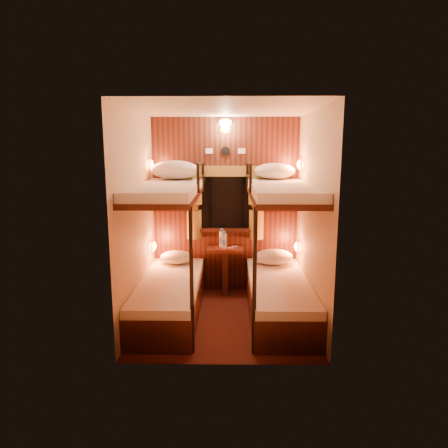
{
  "coord_description": "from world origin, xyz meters",
  "views": [
    {
      "loc": [
        0.06,
        -4.46,
        1.97
      ],
      "look_at": [
        -0.0,
        0.15,
        1.11
      ],
      "focal_mm": 32.0,
      "sensor_mm": 36.0,
      "label": 1
    }
  ],
  "objects_px": {
    "bunk_right": "(279,271)",
    "bottle_left": "(224,241)",
    "bottle_right": "(222,239)",
    "bunk_left": "(170,271)",
    "table": "(225,264)"
  },
  "relations": [
    {
      "from": "bunk_left",
      "to": "bunk_right",
      "type": "height_order",
      "value": "same"
    },
    {
      "from": "bunk_right",
      "to": "table",
      "type": "bearing_deg",
      "value": 129.67
    },
    {
      "from": "bunk_left",
      "to": "bottle_left",
      "type": "height_order",
      "value": "bunk_left"
    },
    {
      "from": "bunk_right",
      "to": "table",
      "type": "height_order",
      "value": "bunk_right"
    },
    {
      "from": "bunk_right",
      "to": "bottle_left",
      "type": "relative_size",
      "value": 7.91
    },
    {
      "from": "bottle_right",
      "to": "bunk_right",
      "type": "bearing_deg",
      "value": -48.81
    },
    {
      "from": "bunk_right",
      "to": "bottle_left",
      "type": "height_order",
      "value": "bunk_right"
    },
    {
      "from": "bunk_right",
      "to": "bottle_right",
      "type": "relative_size",
      "value": 7.22
    },
    {
      "from": "bunk_right",
      "to": "bunk_left",
      "type": "bearing_deg",
      "value": 180.0
    },
    {
      "from": "bunk_right",
      "to": "bottle_right",
      "type": "xyz_separation_m",
      "value": [
        -0.69,
        0.79,
        0.2
      ]
    },
    {
      "from": "bunk_left",
      "to": "bottle_left",
      "type": "relative_size",
      "value": 7.91
    },
    {
      "from": "bunk_left",
      "to": "table",
      "type": "distance_m",
      "value": 1.02
    },
    {
      "from": "bunk_left",
      "to": "bottle_right",
      "type": "xyz_separation_m",
      "value": [
        0.6,
        0.79,
        0.2
      ]
    },
    {
      "from": "bunk_left",
      "to": "table",
      "type": "height_order",
      "value": "bunk_left"
    },
    {
      "from": "bunk_right",
      "to": "bottle_left",
      "type": "xyz_separation_m",
      "value": [
        -0.66,
        0.72,
        0.19
      ]
    }
  ]
}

